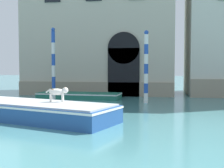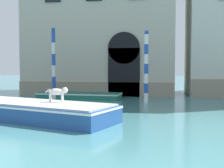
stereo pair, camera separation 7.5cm
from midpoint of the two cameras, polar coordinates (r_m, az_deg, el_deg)
name	(u,v)px [view 1 (the left image)]	position (r m, az deg, el deg)	size (l,w,h in m)	color
boat_foreground	(22,109)	(13.84, -16.28, -4.46)	(8.76, 5.06, 0.75)	#234C8C
dog_on_deck	(58,92)	(13.11, -9.94, -1.46)	(0.94, 0.39, 0.63)	silver
boat_moored_near_palazzo	(79,95)	(21.37, -6.15, -2.08)	(5.77, 2.21, 0.39)	#1E6651
mooring_pole_0	(146,66)	(18.80, 6.14, 3.22)	(0.26, 0.26, 4.34)	white
mooring_pole_1	(53,63)	(20.96, -10.76, 3.73)	(0.25, 0.25, 4.73)	white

